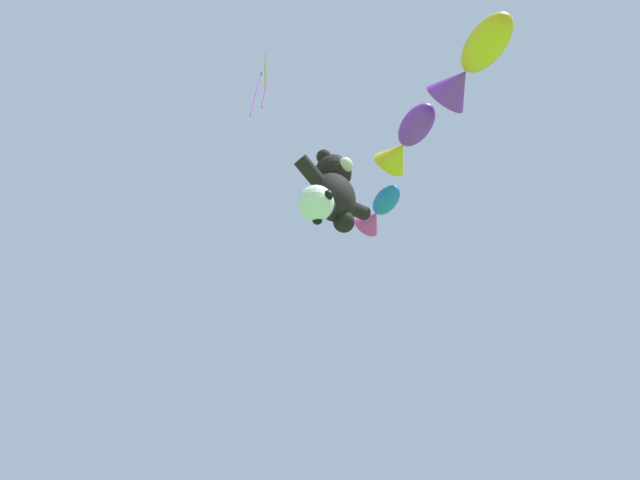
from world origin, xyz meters
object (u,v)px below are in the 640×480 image
object	(u,v)px
fish_kite_goldfin	(470,65)
diamond_kite	(264,77)
teddy_bear_kite	(334,189)
fish_kite_violet	(406,140)
soccer_ball_kite	(316,204)
fish_kite_cobalt	(379,210)

from	to	relation	value
fish_kite_goldfin	diamond_kite	distance (m)	4.92
teddy_bear_kite	fish_kite_violet	bearing A→B (deg)	-54.08
soccer_ball_kite	fish_kite_goldfin	xyz separation A→B (m)	(1.22, -3.76, 2.86)
soccer_ball_kite	fish_kite_cobalt	bearing A→B (deg)	7.20
teddy_bear_kite	fish_kite_cobalt	xyz separation A→B (m)	(2.11, 0.26, 1.31)
fish_kite_violet	fish_kite_goldfin	bearing A→B (deg)	-104.12
teddy_bear_kite	diamond_kite	distance (m)	3.36
fish_kite_cobalt	diamond_kite	xyz separation A→B (m)	(-4.55, -0.26, 1.01)
teddy_bear_kite	fish_kite_cobalt	world-z (taller)	fish_kite_cobalt
fish_kite_goldfin	teddy_bear_kite	bearing A→B (deg)	97.98
teddy_bear_kite	fish_kite_violet	distance (m)	2.57
teddy_bear_kite	fish_kite_violet	world-z (taller)	fish_kite_violet
soccer_ball_kite	diamond_kite	xyz separation A→B (m)	(-1.77, 0.09, 3.56)
fish_kite_cobalt	fish_kite_violet	world-z (taller)	fish_kite_violet
fish_kite_cobalt	diamond_kite	bearing A→B (deg)	-176.69
teddy_bear_kite	fish_kite_violet	xyz separation A→B (m)	(1.12, -1.54, 1.72)
fish_kite_violet	diamond_kite	size ratio (longest dim) A/B	0.73
teddy_bear_kite	fish_kite_goldfin	size ratio (longest dim) A/B	1.00
diamond_kite	fish_kite_cobalt	bearing A→B (deg)	3.31
fish_kite_violet	fish_kite_goldfin	xyz separation A→B (m)	(-0.58, -2.30, -0.11)
teddy_bear_kite	soccer_ball_kite	bearing A→B (deg)	-172.61
fish_kite_cobalt	fish_kite_violet	size ratio (longest dim) A/B	0.82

